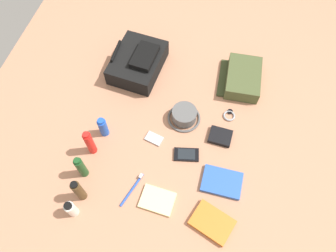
{
  "coord_description": "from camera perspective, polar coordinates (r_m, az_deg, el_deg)",
  "views": [
    {
      "loc": [
        -0.73,
        -0.19,
        1.44
      ],
      "look_at": [
        0.0,
        0.0,
        0.04
      ],
      "focal_mm": 34.59,
      "sensor_mm": 36.0,
      "label": 1
    }
  ],
  "objects": [
    {
      "name": "sunscreen_spray",
      "position": [
        1.55,
        -13.62,
        -2.9
      ],
      "size": [
        0.04,
        0.04,
        0.17
      ],
      "color": "red",
      "rests_on": "ground_plane"
    },
    {
      "name": "media_player",
      "position": [
        1.6,
        -2.46,
        -2.22
      ],
      "size": [
        0.07,
        0.09,
        0.01
      ],
      "color": "#B7B7BC",
      "rests_on": "ground_plane"
    },
    {
      "name": "cologne_bottle",
      "position": [
        1.48,
        -15.47,
        -10.92
      ],
      "size": [
        0.04,
        0.04,
        0.17
      ],
      "color": "#473319",
      "rests_on": "ground_plane"
    },
    {
      "name": "deodorant_spray",
      "position": [
        1.6,
        -11.38,
        -0.17
      ],
      "size": [
        0.04,
        0.04,
        0.13
      ],
      "color": "blue",
      "rests_on": "ground_plane"
    },
    {
      "name": "cell_phone",
      "position": [
        1.57,
        3.26,
        -5.05
      ],
      "size": [
        0.09,
        0.13,
        0.01
      ],
      "color": "black",
      "rests_on": "ground_plane"
    },
    {
      "name": "paperback_novel",
      "position": [
        1.48,
        7.77,
        -16.49
      ],
      "size": [
        0.18,
        0.21,
        0.02
      ],
      "color": "orange",
      "rests_on": "ground_plane"
    },
    {
      "name": "wristwatch",
      "position": [
        1.69,
        10.75,
        1.88
      ],
      "size": [
        0.07,
        0.06,
        0.01
      ],
      "color": "#99999E",
      "rests_on": "ground_plane"
    },
    {
      "name": "bucket_hat",
      "position": [
        1.64,
        2.86,
        1.85
      ],
      "size": [
        0.17,
        0.17,
        0.07
      ],
      "color": "#585858",
      "rests_on": "ground_plane"
    },
    {
      "name": "backpack",
      "position": [
        1.8,
        -5.29,
        11.12
      ],
      "size": [
        0.34,
        0.28,
        0.13
      ],
      "color": "black",
      "rests_on": "ground_plane"
    },
    {
      "name": "shampoo_bottle",
      "position": [
        1.52,
        -15.08,
        -7.02
      ],
      "size": [
        0.04,
        0.04,
        0.16
      ],
      "color": "#19471E",
      "rests_on": "ground_plane"
    },
    {
      "name": "ground_plane",
      "position": [
        1.64,
        0.0,
        -0.86
      ],
      "size": [
        2.64,
        2.02,
        0.02
      ],
      "primitive_type": "cube",
      "color": "tan",
      "rests_on": "ground"
    },
    {
      "name": "toiletry_pouch",
      "position": [
        1.8,
        12.96,
        8.25
      ],
      "size": [
        0.27,
        0.23,
        0.08
      ],
      "color": "#47512D",
      "rests_on": "ground_plane"
    },
    {
      "name": "wallet",
      "position": [
        1.62,
        9.19,
        -1.83
      ],
      "size": [
        0.09,
        0.11,
        0.02
      ],
      "primitive_type": "cube",
      "rotation": [
        0.0,
        0.0,
        -0.04
      ],
      "color": "black",
      "rests_on": "ground_plane"
    },
    {
      "name": "toothpaste_tube",
      "position": [
        1.49,
        -16.7,
        -13.82
      ],
      "size": [
        0.04,
        0.04,
        0.11
      ],
      "color": "white",
      "rests_on": "ground_plane"
    },
    {
      "name": "travel_guidebook",
      "position": [
        1.53,
        9.46,
        -9.71
      ],
      "size": [
        0.13,
        0.18,
        0.02
      ],
      "color": "blue",
      "rests_on": "ground_plane"
    },
    {
      "name": "notepad",
      "position": [
        1.49,
        -1.87,
        -12.92
      ],
      "size": [
        0.12,
        0.16,
        0.02
      ],
      "primitive_type": "cube",
      "rotation": [
        0.0,
        0.0,
        -0.06
      ],
      "color": "beige",
      "rests_on": "ground_plane"
    },
    {
      "name": "toothbrush",
      "position": [
        1.52,
        -6.16,
        -10.77
      ],
      "size": [
        0.17,
        0.06,
        0.02
      ],
      "color": "blue",
      "rests_on": "ground_plane"
    }
  ]
}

